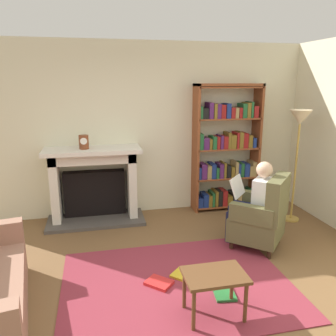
# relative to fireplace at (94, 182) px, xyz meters

# --- Properties ---
(ground) EXTENTS (14.00, 14.00, 0.00)m
(ground) POSITION_rel_fireplace_xyz_m (0.82, -2.30, -0.60)
(ground) COLOR brown
(back_wall) EXTENTS (5.60, 0.10, 2.70)m
(back_wall) POSITION_rel_fireplace_xyz_m (0.82, 0.25, 0.75)
(back_wall) COLOR beige
(back_wall) RESTS_ON ground
(area_rug) EXTENTS (2.40, 1.80, 0.01)m
(area_rug) POSITION_rel_fireplace_xyz_m (0.82, -2.00, -0.60)
(area_rug) COLOR maroon
(area_rug) RESTS_ON ground
(fireplace) EXTENTS (1.46, 0.64, 1.14)m
(fireplace) POSITION_rel_fireplace_xyz_m (0.00, 0.00, 0.00)
(fireplace) COLOR #4C4742
(fireplace) RESTS_ON ground
(mantel_clock) EXTENTS (0.14, 0.14, 0.20)m
(mantel_clock) POSITION_rel_fireplace_xyz_m (-0.11, -0.10, 0.64)
(mantel_clock) COLOR brown
(mantel_clock) RESTS_ON fireplace
(bookshelf) EXTENTS (1.09, 0.32, 2.07)m
(bookshelf) POSITION_rel_fireplace_xyz_m (2.14, 0.03, 0.39)
(bookshelf) COLOR brown
(bookshelf) RESTS_ON ground
(armchair_reading) EXTENTS (0.89, 0.89, 0.97)m
(armchair_reading) POSITION_rel_fireplace_xyz_m (2.09, -1.40, -0.18)
(armchair_reading) COLOR #331E14
(armchair_reading) RESTS_ON ground
(seated_reader) EXTENTS (0.59, 0.58, 1.14)m
(seated_reader) POSITION_rel_fireplace_xyz_m (2.00, -1.33, 0.02)
(seated_reader) COLOR silver
(seated_reader) RESTS_ON ground
(side_table) EXTENTS (0.56, 0.39, 0.43)m
(side_table) POSITION_rel_fireplace_xyz_m (1.03, -2.55, -0.24)
(side_table) COLOR brown
(side_table) RESTS_ON ground
(scattered_books) EXTENTS (0.90, 0.72, 0.04)m
(scattered_books) POSITION_rel_fireplace_xyz_m (0.98, -2.05, -0.57)
(scattered_books) COLOR red
(scattered_books) RESTS_ON area_rug
(floor_lamp) EXTENTS (0.32, 0.32, 1.70)m
(floor_lamp) POSITION_rel_fireplace_xyz_m (2.97, -0.68, 0.84)
(floor_lamp) COLOR #B7933F
(floor_lamp) RESTS_ON ground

